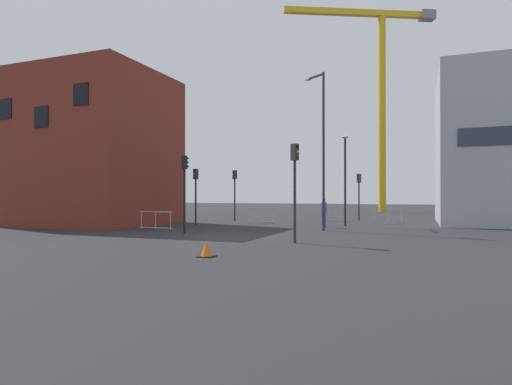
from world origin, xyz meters
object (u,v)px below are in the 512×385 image
traffic_light_crosswalk (185,181)px  pedestrian_walking (324,211)px  traffic_cone_by_barrier (207,249)px  construction_crane (378,77)px  streetlamp_short (345,172)px  traffic_light_far (196,187)px  traffic_light_median (235,187)px  traffic_light_verge (359,189)px  streetlamp_tall (322,140)px  traffic_light_island (295,177)px

traffic_light_crosswalk → pedestrian_walking: traffic_light_crosswalk is taller
traffic_light_crosswalk → traffic_cone_by_barrier: 9.30m
construction_crane → streetlamp_short: bearing=-89.6°
traffic_light_far → traffic_light_median: traffic_light_median is taller
construction_crane → traffic_light_verge: 23.49m
construction_crane → streetlamp_tall: size_ratio=2.74×
pedestrian_walking → traffic_cone_by_barrier: size_ratio=3.47×
traffic_light_crosswalk → traffic_light_verge: traffic_light_crosswalk is taller
traffic_light_crosswalk → traffic_light_median: size_ratio=1.04×
streetlamp_tall → traffic_light_island: (0.30, -6.62, -2.35)m
construction_crane → pedestrian_walking: 31.38m
traffic_light_crosswalk → traffic_cone_by_barrier: traffic_light_crosswalk is taller
streetlamp_tall → traffic_cone_by_barrier: 12.59m
traffic_light_verge → streetlamp_short: bearing=-89.8°
pedestrian_walking → traffic_cone_by_barrier: 13.83m
streetlamp_short → pedestrian_walking: streetlamp_short is taller
construction_crane → traffic_cone_by_barrier: size_ratio=47.34×
streetlamp_short → traffic_cone_by_barrier: size_ratio=11.01×
streetlamp_tall → traffic_cone_by_barrier: streetlamp_tall is taller
traffic_light_island → construction_crane: bearing=89.7°
traffic_light_median → traffic_light_island: bearing=-56.7°
streetlamp_short → traffic_light_verge: streetlamp_short is taller
traffic_light_island → traffic_cone_by_barrier: 5.76m
streetlamp_tall → traffic_light_crosswalk: streetlamp_tall is taller
traffic_light_median → pedestrian_walking: (8.03, -4.36, -1.61)m
construction_crane → traffic_light_crosswalk: bearing=-101.7°
construction_crane → traffic_light_verge: bearing=-89.5°
streetlamp_tall → pedestrian_walking: 4.69m
traffic_light_island → traffic_light_verge: 17.29m
traffic_light_island → streetlamp_short: bearing=87.9°
traffic_light_crosswalk → pedestrian_walking: (6.11, 6.48, -1.70)m
streetlamp_tall → traffic_light_far: 9.38m
traffic_light_crosswalk → traffic_light_island: bearing=-19.5°
streetlamp_tall → traffic_light_crosswalk: 8.09m
streetlamp_tall → construction_crane: bearing=89.0°
traffic_light_median → traffic_cone_by_barrier: bearing=-68.6°
traffic_light_far → traffic_light_island: traffic_light_island is taller
streetlamp_tall → traffic_light_far: (-8.92, 1.32, -2.58)m
traffic_cone_by_barrier → traffic_light_verge: bearing=84.9°
streetlamp_tall → traffic_light_verge: 11.01m
streetlamp_tall → traffic_light_far: bearing=171.6°
traffic_light_far → traffic_light_median: size_ratio=0.95×
streetlamp_tall → traffic_light_island: size_ratio=2.15×
traffic_light_far → traffic_cone_by_barrier: bearing=-59.3°
streetlamp_short → traffic_light_verge: size_ratio=1.54×
construction_crane → pedestrian_walking: bearing=-91.8°
construction_crane → streetlamp_tall: bearing=-91.0°
streetlamp_short → traffic_light_crosswalk: 10.87m
streetlamp_short → traffic_light_island: bearing=-92.1°
traffic_light_crosswalk → traffic_cone_by_barrier: bearing=-54.6°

